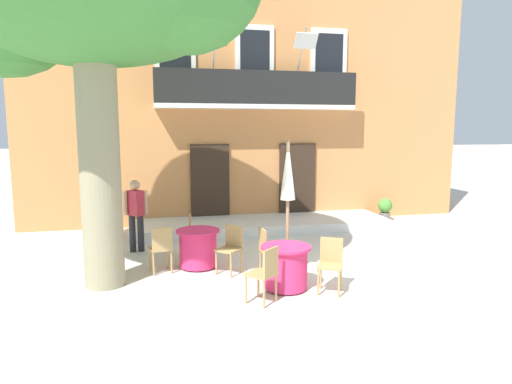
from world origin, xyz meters
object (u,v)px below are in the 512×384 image
cafe_chair_near_tree_1 (331,261)px  cafe_chair_near_tree_2 (268,248)px  cafe_table_middle (198,248)px  cafe_chair_middle_0 (195,233)px  cafe_chair_middle_1 (161,246)px  cafe_chair_middle_2 (231,246)px  cafe_umbrella (288,188)px  cafe_chair_near_tree_0 (265,271)px  ground_planter_right (385,208)px  cafe_table_near_tree (286,267)px  pedestrian_near_entrance (136,212)px  ground_planter_left (115,220)px

cafe_chair_near_tree_1 → cafe_chair_near_tree_2: (-0.83, 1.02, 0.00)m
cafe_chair_near_tree_1 → cafe_table_middle: (-2.06, 1.83, -0.14)m
cafe_chair_middle_0 → cafe_chair_middle_1: 1.22m
cafe_chair_middle_2 → cafe_umbrella: cafe_umbrella is taller
cafe_chair_near_tree_0 → ground_planter_right: 7.44m
cafe_chair_middle_1 → ground_planter_right: size_ratio=1.34×
cafe_table_near_tree → cafe_chair_near_tree_1: bearing=-21.9°
cafe_chair_middle_1 → cafe_chair_middle_0: bearing=53.8°
cafe_chair_middle_1 → cafe_umbrella: bearing=-15.6°
cafe_table_near_tree → cafe_chair_middle_2: 1.33m
cafe_umbrella → cafe_chair_middle_0: bearing=134.1°
pedestrian_near_entrance → cafe_chair_middle_0: bearing=-29.3°
cafe_chair_near_tree_1 → cafe_umbrella: size_ratio=0.36×
ground_planter_right → pedestrian_near_entrance: 7.39m
cafe_chair_near_tree_1 → cafe_chair_near_tree_2: bearing=129.1°
ground_planter_left → pedestrian_near_entrance: 1.79m
cafe_chair_near_tree_0 → cafe_umbrella: 1.83m
cafe_table_near_tree → cafe_chair_middle_1: cafe_chair_middle_1 is taller
cafe_chair_near_tree_0 → cafe_table_middle: 2.29m
cafe_chair_near_tree_0 → cafe_chair_middle_1: bearing=130.0°
cafe_chair_middle_0 → ground_planter_right: cafe_chair_middle_0 is taller
cafe_chair_middle_0 → pedestrian_near_entrance: 1.48m
cafe_chair_near_tree_2 → cafe_umbrella: 1.19m
ground_planter_left → cafe_chair_middle_2: bearing=-55.5°
cafe_chair_near_tree_0 → cafe_chair_middle_2: bearing=99.5°
cafe_table_near_tree → cafe_chair_near_tree_1: (0.70, -0.28, 0.14)m
cafe_table_middle → pedestrian_near_entrance: bearing=130.5°
cafe_chair_middle_1 → ground_planter_left: 3.49m
cafe_chair_near_tree_1 → cafe_umbrella: 1.56m
cafe_chair_middle_0 → cafe_umbrella: bearing=-45.9°
cafe_chair_near_tree_2 → cafe_chair_middle_1: (-1.95, 0.58, 0.00)m
cafe_chair_near_tree_2 → pedestrian_near_entrance: pedestrian_near_entrance is taller
cafe_chair_near_tree_0 → ground_planter_right: cafe_chair_near_tree_0 is taller
cafe_table_near_tree → cafe_chair_middle_0: (-1.36, 2.30, 0.14)m
cafe_chair_middle_0 → pedestrian_near_entrance: pedestrian_near_entrance is taller
cafe_umbrella → ground_planter_right: bearing=44.8°
cafe_table_near_tree → ground_planter_right: 6.68m
cafe_table_near_tree → ground_planter_right: bearing=47.6°
cafe_chair_middle_0 → pedestrian_near_entrance: (-1.25, 0.70, 0.38)m
cafe_chair_near_tree_2 → ground_planter_right: (4.64, 4.20, -0.15)m
cafe_chair_near_tree_2 → cafe_chair_middle_0: same height
cafe_chair_near_tree_2 → cafe_umbrella: (0.35, -0.07, 1.14)m
cafe_chair_middle_0 → ground_planter_left: (-1.85, 2.32, -0.10)m
cafe_chair_near_tree_2 → cafe_chair_middle_2: size_ratio=1.00×
cafe_table_near_tree → cafe_chair_near_tree_2: (-0.13, 0.74, 0.14)m
cafe_chair_near_tree_2 → cafe_chair_middle_1: size_ratio=1.00×
cafe_umbrella → ground_planter_right: size_ratio=3.75×
cafe_table_near_tree → cafe_chair_near_tree_0: bearing=-131.6°
cafe_chair_near_tree_0 → cafe_chair_near_tree_2: bearing=74.3°
cafe_chair_near_tree_2 → ground_planter_right: 6.25m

